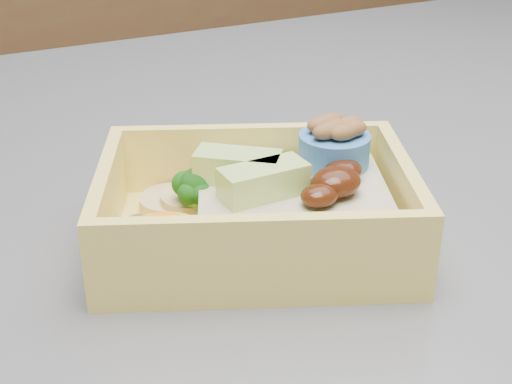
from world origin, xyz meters
name	(u,v)px	position (x,y,z in m)	size (l,w,h in m)	color
bento_box	(266,208)	(-0.09, -0.19, 0.94)	(0.23, 0.20, 0.07)	#FFE669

